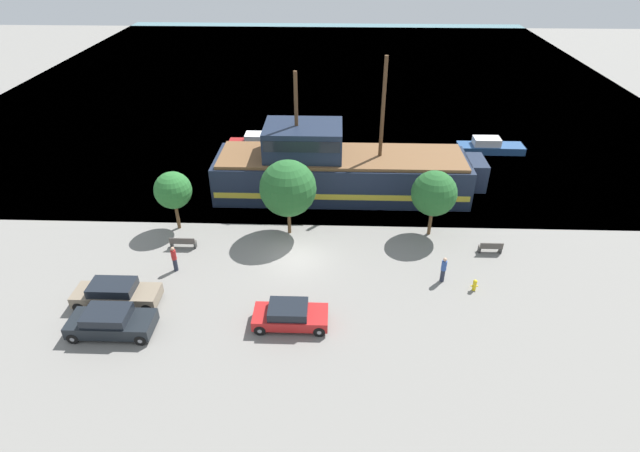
# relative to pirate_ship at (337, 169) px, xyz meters

# --- Properties ---
(ground_plane) EXTENTS (160.00, 160.00, 0.00)m
(ground_plane) POSITION_rel_pirate_ship_xyz_m (-2.60, -9.06, -2.12)
(ground_plane) COLOR gray
(water_surface) EXTENTS (80.00, 80.00, 0.00)m
(water_surface) POSITION_rel_pirate_ship_xyz_m (-2.60, 34.94, -2.12)
(water_surface) COLOR slate
(water_surface) RESTS_ON ground
(pirate_ship) EXTENTS (21.09, 5.48, 10.92)m
(pirate_ship) POSITION_rel_pirate_ship_xyz_m (0.00, 0.00, 0.00)
(pirate_ship) COLOR #192338
(pirate_ship) RESTS_ON water_surface
(moored_boat_dockside) EXTENTS (7.42, 2.07, 1.55)m
(moored_boat_dockside) POSITION_rel_pirate_ship_xyz_m (-6.92, 8.78, -1.55)
(moored_boat_dockside) COLOR maroon
(moored_boat_dockside) RESTS_ON water_surface
(moored_boat_outer) EXTENTS (6.14, 1.90, 1.40)m
(moored_boat_outer) POSITION_rel_pirate_ship_xyz_m (14.45, 8.83, -1.59)
(moored_boat_outer) COLOR navy
(moored_boat_outer) RESTS_ON water_surface
(parked_car_curb_front) EXTENTS (4.50, 1.96, 1.47)m
(parked_car_curb_front) POSITION_rel_pirate_ship_xyz_m (-12.05, -16.37, -1.39)
(parked_car_curb_front) COLOR black
(parked_car_curb_front) RESTS_ON ground_plane
(parked_car_curb_mid) EXTENTS (4.85, 1.80, 1.47)m
(parked_car_curb_mid) POSITION_rel_pirate_ship_xyz_m (-12.66, -14.05, -1.38)
(parked_car_curb_mid) COLOR #7F705B
(parked_car_curb_mid) RESTS_ON ground_plane
(parked_car_curb_rear) EXTENTS (4.08, 1.89, 1.33)m
(parked_car_curb_rear) POSITION_rel_pirate_ship_xyz_m (-2.51, -15.46, -1.45)
(parked_car_curb_rear) COLOR #B21E1E
(parked_car_curb_rear) RESTS_ON ground_plane
(fire_hydrant) EXTENTS (0.42, 0.25, 0.76)m
(fire_hydrant) POSITION_rel_pirate_ship_xyz_m (8.30, -12.11, -1.71)
(fire_hydrant) COLOR yellow
(fire_hydrant) RESTS_ON ground_plane
(bench_promenade_east) EXTENTS (1.51, 0.45, 0.85)m
(bench_promenade_east) POSITION_rel_pirate_ship_xyz_m (10.26, -8.13, -1.69)
(bench_promenade_east) COLOR #4C4742
(bench_promenade_east) RESTS_ON ground_plane
(bench_promenade_west) EXTENTS (1.73, 0.45, 0.85)m
(bench_promenade_west) POSITION_rel_pirate_ship_xyz_m (-10.39, -8.24, -1.68)
(bench_promenade_west) COLOR #4C4742
(bench_promenade_west) RESTS_ON ground_plane
(pedestrian_walking_near) EXTENTS (0.32, 0.32, 1.74)m
(pedestrian_walking_near) POSITION_rel_pirate_ship_xyz_m (6.52, -11.29, -1.23)
(pedestrian_walking_near) COLOR #232838
(pedestrian_walking_near) RESTS_ON ground_plane
(pedestrian_walking_far) EXTENTS (0.32, 0.32, 1.77)m
(pedestrian_walking_far) POSITION_rel_pirate_ship_xyz_m (-10.19, -10.75, -1.22)
(pedestrian_walking_far) COLOR #232838
(pedestrian_walking_far) RESTS_ON ground_plane
(tree_row_east) EXTENTS (2.60, 2.60, 4.36)m
(tree_row_east) POSITION_rel_pirate_ship_xyz_m (-11.38, -5.71, 0.93)
(tree_row_east) COLOR brown
(tree_row_east) RESTS_ON ground_plane
(tree_row_mideast) EXTENTS (3.88, 3.88, 5.48)m
(tree_row_mideast) POSITION_rel_pirate_ship_xyz_m (-3.35, -6.06, 1.42)
(tree_row_mideast) COLOR brown
(tree_row_mideast) RESTS_ON ground_plane
(tree_row_midwest) EXTENTS (3.11, 3.11, 4.80)m
(tree_row_midwest) POSITION_rel_pirate_ship_xyz_m (6.53, -5.90, 1.12)
(tree_row_midwest) COLOR brown
(tree_row_midwest) RESTS_ON ground_plane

